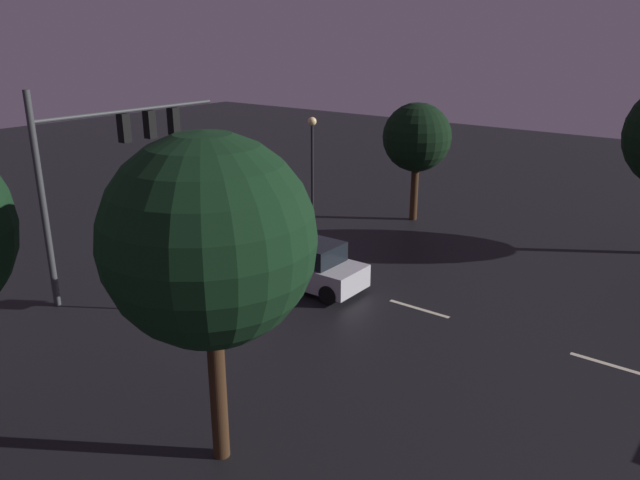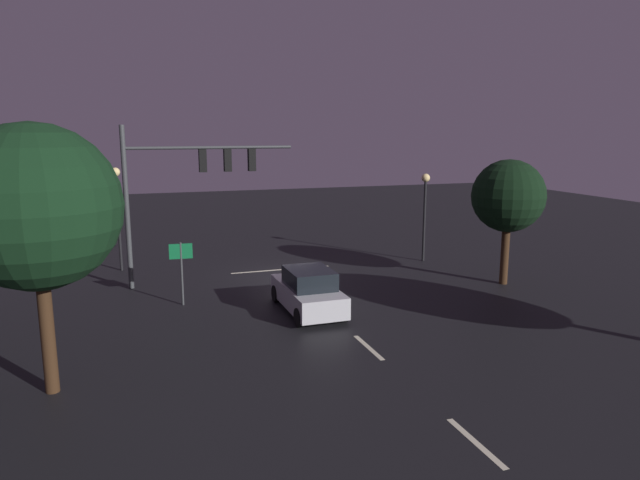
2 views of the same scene
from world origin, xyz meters
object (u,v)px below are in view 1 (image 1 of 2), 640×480
Objects in this scene: traffic_signal_assembly at (109,150)px; tree_right_far at (209,241)px; street_lamp_left_kerb at (312,144)px; tree_left_far at (417,138)px; route_sign at (161,258)px; car_approaching at (307,265)px.

traffic_signal_assembly is 11.12m from tree_right_far.
tree_left_far is at bearing 102.77° from street_lamp_left_kerb.
route_sign is at bearing 17.12° from street_lamp_left_kerb.
street_lamp_left_kerb is 0.66× the size of tree_right_far.
tree_right_far reaches higher than route_sign.
traffic_signal_assembly reaches higher than tree_right_far.
tree_left_far is (-1.20, 5.28, 0.69)m from street_lamp_left_kerb.
route_sign is (0.70, 3.27, -3.03)m from traffic_signal_assembly.
traffic_signal_assembly reaches higher than street_lamp_left_kerb.
tree_right_far is at bearing 64.88° from traffic_signal_assembly.
street_lamp_left_kerb is (-8.40, -6.37, 2.48)m from car_approaching.
car_approaching is 5.18m from route_sign.
route_sign is at bearing -5.35° from tree_left_far.
tree_left_far is at bearing -173.54° from car_approaching.
traffic_signal_assembly is 1.70× the size of car_approaching.
traffic_signal_assembly is 1.61× the size of street_lamp_left_kerb.
tree_left_far is at bearing 161.05° from traffic_signal_assembly.
tree_right_far is at bearing 27.37° from car_approaching.
tree_right_far is (18.09, 5.48, 0.96)m from tree_left_far.
traffic_signal_assembly is 7.93m from car_approaching.
car_approaching is 10.41m from tree_right_far.
tree_left_far is (-14.07, 1.32, 2.14)m from route_sign.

